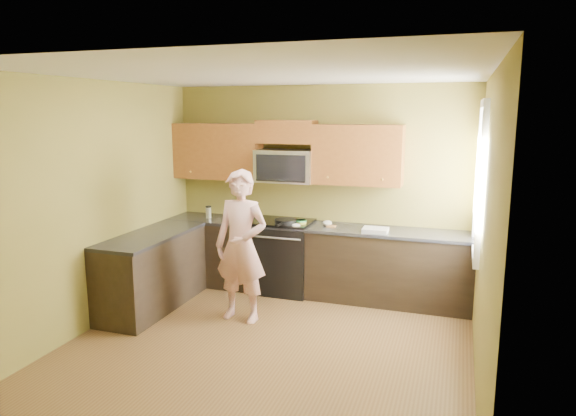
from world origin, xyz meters
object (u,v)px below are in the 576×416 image
at_px(frying_pan, 286,224).
at_px(travel_mug, 209,218).
at_px(butter_tub, 301,226).
at_px(microwave, 286,182).
at_px(stove, 283,256).
at_px(woman, 241,246).

relative_size(frying_pan, travel_mug, 2.94).
distance_m(butter_tub, travel_mug, 1.36).
distance_m(microwave, travel_mug, 1.21).
relative_size(butter_tub, travel_mug, 0.83).
relative_size(stove, butter_tub, 6.86).
height_order(microwave, butter_tub, microwave).
height_order(stove, woman, woman).
bearing_deg(microwave, stove, -90.00).
height_order(woman, travel_mug, woman).
bearing_deg(frying_pan, stove, 120.92).
distance_m(stove, microwave, 0.98).
relative_size(microwave, woman, 0.44).
xyz_separation_m(woman, butter_tub, (0.40, 0.98, 0.06)).
relative_size(stove, travel_mug, 5.70).
bearing_deg(travel_mug, stove, -0.08).
height_order(stove, microwave, microwave).
distance_m(microwave, frying_pan, 0.58).
xyz_separation_m(frying_pan, travel_mug, (-1.17, 0.16, -0.03)).
distance_m(microwave, woman, 1.33).
bearing_deg(stove, woman, -96.76).
xyz_separation_m(stove, microwave, (0.00, 0.12, 0.97)).
height_order(microwave, frying_pan, microwave).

